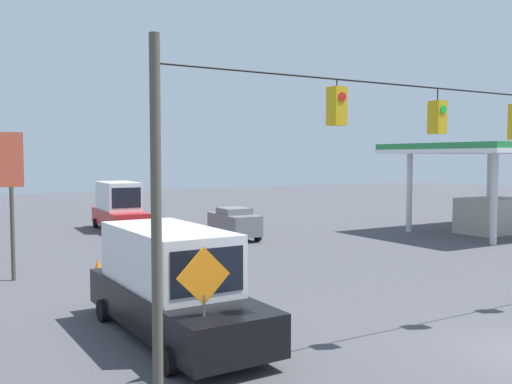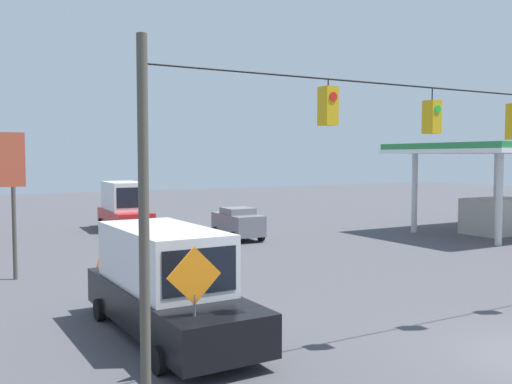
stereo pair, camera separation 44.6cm
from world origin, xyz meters
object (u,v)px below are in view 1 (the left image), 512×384
at_px(box_truck_black_parked_shoulder, 171,283).
at_px(traffic_cone_nearest, 199,329).
at_px(sedan_grey_oncoming_deep, 234,223).
at_px(work_zone_sign, 204,286).
at_px(traffic_cone_fourth, 98,267).
at_px(overhead_signal_span, 481,165).
at_px(traffic_cone_third, 120,282).
at_px(traffic_cone_second, 159,302).
at_px(gas_station, 492,168).
at_px(box_truck_red_withflow_deep, 119,207).

relative_size(box_truck_black_parked_shoulder, traffic_cone_nearest, 10.96).
distance_m(sedan_grey_oncoming_deep, work_zone_sign, 20.59).
bearing_deg(traffic_cone_fourth, box_truck_black_parked_shoulder, 86.98).
distance_m(overhead_signal_span, traffic_cone_fourth, 15.11).
bearing_deg(traffic_cone_third, traffic_cone_second, 93.19).
height_order(traffic_cone_nearest, traffic_cone_third, same).
height_order(traffic_cone_third, gas_station, gas_station).
distance_m(sedan_grey_oncoming_deep, traffic_cone_nearest, 18.26).
relative_size(box_truck_red_withflow_deep, work_zone_sign, 2.28).
bearing_deg(traffic_cone_fourth, sedan_grey_oncoming_deep, -148.17).
bearing_deg(box_truck_black_parked_shoulder, traffic_cone_fourth, -93.02).
bearing_deg(gas_station, traffic_cone_fourth, 0.10).
height_order(overhead_signal_span, traffic_cone_fourth, overhead_signal_span).
distance_m(box_truck_black_parked_shoulder, traffic_cone_fourth, 8.82).
distance_m(overhead_signal_span, traffic_cone_nearest, 8.61).
bearing_deg(box_truck_black_parked_shoulder, box_truck_red_withflow_deep, -104.11).
xyz_separation_m(box_truck_red_withflow_deep, work_zone_sign, (6.08, 25.24, 0.45)).
height_order(box_truck_black_parked_shoulder, traffic_cone_nearest, box_truck_black_parked_shoulder).
height_order(sedan_grey_oncoming_deep, traffic_cone_second, sedan_grey_oncoming_deep).
bearing_deg(traffic_cone_nearest, traffic_cone_fourth, -90.32).
relative_size(traffic_cone_third, gas_station, 0.06).
xyz_separation_m(overhead_signal_span, gas_station, (-17.89, -12.90, -0.50)).
bearing_deg(traffic_cone_fourth, work_zone_sign, 85.35).
height_order(traffic_cone_nearest, work_zone_sign, work_zone_sign).
bearing_deg(gas_station, work_zone_sign, 24.82).
height_order(box_truck_red_withflow_deep, traffic_cone_second, box_truck_red_withflow_deep).
relative_size(traffic_cone_second, gas_station, 0.06).
relative_size(box_truck_black_parked_shoulder, work_zone_sign, 2.61).
height_order(traffic_cone_second, traffic_cone_fourth, same).
distance_m(sedan_grey_oncoming_deep, traffic_cone_second, 15.61).
relative_size(box_truck_red_withflow_deep, traffic_cone_fourth, 9.57).
bearing_deg(work_zone_sign, sedan_grey_oncoming_deep, -120.65).
distance_m(box_truck_black_parked_shoulder, gas_station, 26.70).
xyz_separation_m(box_truck_black_parked_shoulder, traffic_cone_nearest, (-0.41, 0.88, -1.08)).
height_order(overhead_signal_span, box_truck_red_withflow_deep, overhead_signal_span).
distance_m(box_truck_red_withflow_deep, traffic_cone_second, 20.62).
distance_m(overhead_signal_span, traffic_cone_third, 12.54).
bearing_deg(work_zone_sign, traffic_cone_fourth, -94.65).
xyz_separation_m(traffic_cone_third, traffic_cone_fourth, (-0.11, -3.23, 0.00)).
bearing_deg(traffic_cone_nearest, work_zone_sign, 67.26).
height_order(traffic_cone_third, work_zone_sign, work_zone_sign).
bearing_deg(box_truck_black_parked_shoulder, traffic_cone_third, -93.61).
distance_m(traffic_cone_fourth, work_zone_sign, 11.93).
xyz_separation_m(sedan_grey_oncoming_deep, gas_station, (-15.08, 5.87, 3.10)).
xyz_separation_m(sedan_grey_oncoming_deep, box_truck_red_withflow_deep, (4.40, -7.55, 0.58)).
bearing_deg(traffic_cone_third, traffic_cone_nearest, 90.52).
bearing_deg(work_zone_sign, box_truck_red_withflow_deep, -103.54).
bearing_deg(gas_station, overhead_signal_span, 35.80).
height_order(overhead_signal_span, traffic_cone_third, overhead_signal_span).
height_order(box_truck_red_withflow_deep, traffic_cone_nearest, box_truck_red_withflow_deep).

